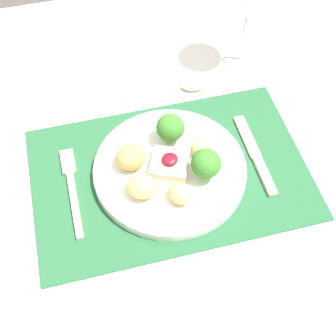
{
  "coord_description": "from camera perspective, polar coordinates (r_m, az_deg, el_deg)",
  "views": [
    {
      "loc": [
        -0.12,
        -0.46,
        1.46
      ],
      "look_at": [
        -0.0,
        -0.0,
        0.79
      ],
      "focal_mm": 50.0,
      "sensor_mm": 36.0,
      "label": 1
    }
  ],
  "objects": [
    {
      "name": "spoon",
      "position": [
        0.97,
        2.34,
        10.22
      ],
      "size": [
        0.17,
        0.05,
        0.02
      ],
      "rotation": [
        0.0,
        0.0,
        -0.06
      ],
      "color": "beige",
      "rests_on": "dining_table"
    },
    {
      "name": "placemat",
      "position": [
        0.83,
        0.22,
        -0.65
      ],
      "size": [
        0.49,
        0.32,
        0.0
      ],
      "primitive_type": "cube",
      "color": "#235633",
      "rests_on": "dining_table"
    },
    {
      "name": "dinner_plate",
      "position": [
        0.82,
        0.05,
        -0.02
      ],
      "size": [
        0.27,
        0.27,
        0.08
      ],
      "color": "white",
      "rests_on": "placemat"
    },
    {
      "name": "dining_table",
      "position": [
        0.91,
        0.2,
        -3.87
      ],
      "size": [
        1.35,
        1.12,
        0.77
      ],
      "color": "white",
      "rests_on": "ground_plane"
    },
    {
      "name": "ground_plane",
      "position": [
        1.53,
        0.12,
        -17.2
      ],
      "size": [
        8.0,
        8.0,
        0.0
      ],
      "primitive_type": "plane",
      "color": "#4C4742"
    },
    {
      "name": "wine_glass_near",
      "position": [
        0.95,
        9.88,
        19.52
      ],
      "size": [
        0.09,
        0.09,
        0.2
      ],
      "color": "white",
      "rests_on": "dining_table"
    },
    {
      "name": "fork",
      "position": [
        0.83,
        -11.65,
        -2.06
      ],
      "size": [
        0.02,
        0.18,
        0.01
      ],
      "rotation": [
        0.0,
        0.0,
        0.01
      ],
      "color": "beige",
      "rests_on": "placemat"
    },
    {
      "name": "knife",
      "position": [
        0.86,
        10.84,
        1.05
      ],
      "size": [
        0.02,
        0.18,
        0.01
      ],
      "rotation": [
        0.0,
        0.0,
        -0.01
      ],
      "color": "beige",
      "rests_on": "placemat"
    }
  ]
}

